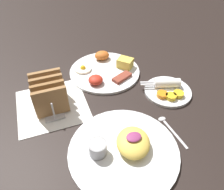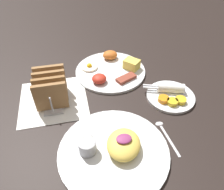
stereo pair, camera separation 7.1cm
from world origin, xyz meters
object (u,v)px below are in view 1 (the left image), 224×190
(toast_rack, at_px, (49,94))
(plate_foreground, at_px, (124,148))
(plate_condiments, at_px, (168,90))
(plate_breakfast, at_px, (105,70))

(toast_rack, bearing_deg, plate_foreground, -57.76)
(plate_foreground, height_order, toast_rack, toast_rack)
(plate_condiments, distance_m, plate_foreground, 0.29)
(plate_condiments, bearing_deg, plate_foreground, -144.11)
(plate_breakfast, distance_m, plate_foreground, 0.37)
(toast_rack, bearing_deg, plate_breakfast, 27.47)
(plate_breakfast, xyz_separation_m, plate_foreground, (-0.07, -0.36, 0.00))
(plate_breakfast, bearing_deg, plate_foreground, -101.01)
(plate_condiments, distance_m, toast_rack, 0.40)
(plate_breakfast, relative_size, toast_rack, 1.82)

